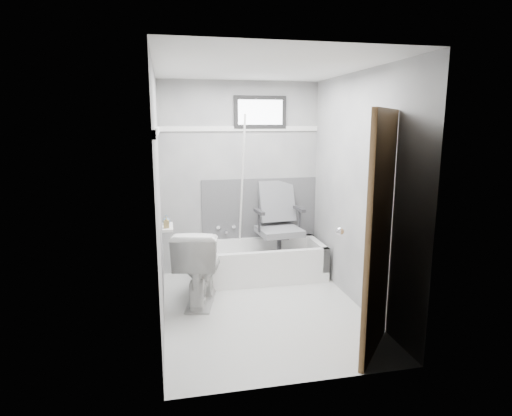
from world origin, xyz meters
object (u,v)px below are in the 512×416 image
object	(u,v)px
office_chair	(279,225)
toilet	(199,266)
soap_bottle_b	(166,220)
bathtub	(262,261)
door	(429,245)
soap_bottle_a	(166,222)

from	to	relation	value
office_chair	toilet	xyz separation A→B (m)	(-1.05, -0.64, -0.24)
soap_bottle_b	office_chair	bearing A→B (deg)	31.02
bathtub	soap_bottle_b	xyz separation A→B (m)	(-1.14, -0.78, 0.75)
soap_bottle_b	toilet	bearing A→B (deg)	30.24
bathtub	soap_bottle_b	distance (m)	1.57
door	soap_bottle_b	size ratio (longest dim) A/B	20.65
office_chair	door	xyz separation A→B (m)	(0.55, -2.26, 0.36)
door	soap_bottle_a	distance (m)	2.32
soap_bottle_a	soap_bottle_b	bearing A→B (deg)	90.00
bathtub	soap_bottle_a	bearing A→B (deg)	-141.24
bathtub	soap_bottle_b	size ratio (longest dim) A/B	15.49
door	soap_bottle_b	xyz separation A→B (m)	(-1.92, 1.43, -0.04)
soap_bottle_a	soap_bottle_b	xyz separation A→B (m)	(0.00, 0.14, -0.01)
office_chair	bathtub	bearing A→B (deg)	-174.04
door	soap_bottle_b	bearing A→B (deg)	143.26
office_chair	soap_bottle_a	size ratio (longest dim) A/B	9.08
door	soap_bottle_a	size ratio (longest dim) A/B	17.33
office_chair	toilet	distance (m)	1.25
bathtub	door	world-z (taller)	door
bathtub	soap_bottle_a	size ratio (longest dim) A/B	13.00
soap_bottle_b	soap_bottle_a	bearing A→B (deg)	-90.00
soap_bottle_a	soap_bottle_b	size ratio (longest dim) A/B	1.19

